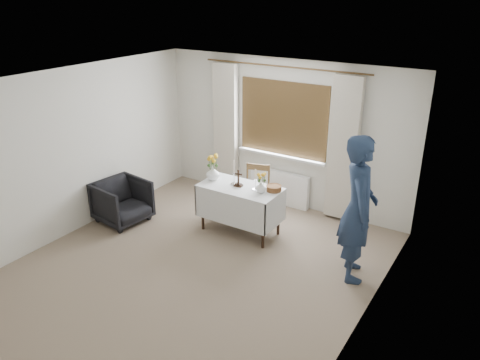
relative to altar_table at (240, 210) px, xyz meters
name	(u,v)px	position (x,y,z in m)	size (l,w,h in m)	color
ground	(196,267)	(0.03, -1.18, -0.38)	(5.00, 5.00, 0.00)	#86715D
altar_table	(240,210)	(0.00, 0.00, 0.00)	(1.24, 0.64, 0.76)	white
wooden_chair	(255,194)	(-0.02, 0.49, 0.07)	(0.42, 0.42, 0.91)	#533D1C
armchair	(122,202)	(-1.79, -0.71, -0.03)	(0.74, 0.76, 0.70)	black
person	(358,209)	(1.87, -0.20, 0.58)	(0.71, 0.46, 1.93)	#22324F
radiator	(279,187)	(0.03, 1.24, -0.08)	(1.10, 0.10, 0.60)	white
wooden_cross	(238,178)	(-0.04, 0.01, 0.51)	(0.12, 0.09, 0.26)	black
candlestick_left	(234,172)	(-0.13, 0.03, 0.58)	(0.11, 0.11, 0.39)	white
candlestick_right	(255,180)	(0.25, 0.03, 0.54)	(0.09, 0.09, 0.33)	white
flower_vase_left	(213,173)	(-0.51, 0.01, 0.49)	(0.21, 0.21, 0.22)	white
flower_vase_right	(261,187)	(0.36, -0.01, 0.46)	(0.16, 0.16, 0.17)	white
wicker_basket	(274,188)	(0.50, 0.14, 0.42)	(0.22, 0.22, 0.08)	brown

